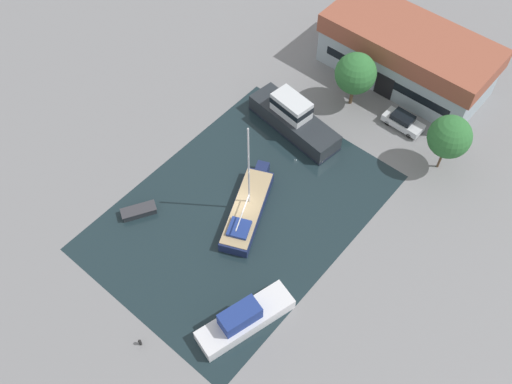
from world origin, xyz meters
TOP-DOWN VIEW (x-y plane):
  - ground_plane at (0.00, 0.00)m, footprint 440.00×440.00m
  - water_canal at (0.00, 0.00)m, footprint 20.32×28.44m
  - warehouse_building at (1.73, 26.50)m, footprint 19.42×8.70m
  - quay_tree_near_building at (-0.39, 19.06)m, footprint 4.51×4.51m
  - quay_tree_by_water at (11.76, 17.33)m, footprint 4.31×4.31m
  - parked_car at (5.96, 19.71)m, footprint 4.50×1.99m
  - sailboat_moored at (0.53, 0.27)m, footprint 6.39×10.56m
  - motor_cruiser at (-3.00, 11.86)m, footprint 11.39×4.79m
  - small_dinghy at (-7.49, -6.64)m, footprint 2.82×3.58m
  - cabin_boat at (7.80, -8.62)m, footprint 4.78×9.08m
  - mooring_bollard at (2.33, -15.61)m, footprint 0.27×0.27m

SIDE VIEW (x-z plane):
  - ground_plane at x=0.00m, z-range 0.00..0.00m
  - water_canal at x=0.00m, z-range 0.00..0.01m
  - small_dinghy at x=-7.49m, z-range 0.01..0.74m
  - mooring_bollard at x=2.33m, z-range 0.03..0.80m
  - sailboat_moored at x=0.53m, z-range -5.12..6.49m
  - parked_car at x=5.96m, z-range 0.01..1.64m
  - cabin_boat at x=7.80m, z-range -0.41..2.48m
  - motor_cruiser at x=-3.00m, z-range -0.55..3.54m
  - warehouse_building at x=1.73m, z-range 0.04..6.47m
  - quay_tree_near_building at x=-0.39m, z-range 1.06..7.72m
  - quay_tree_by_water at x=11.76m, z-range 1.23..8.01m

